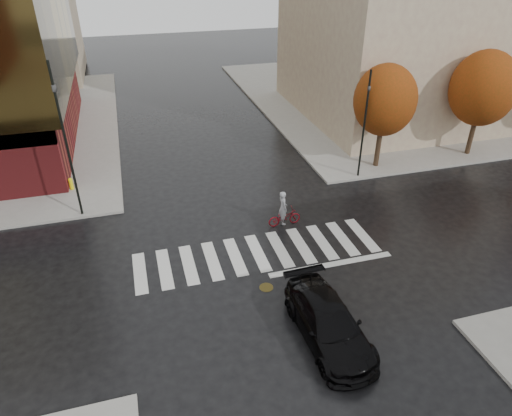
# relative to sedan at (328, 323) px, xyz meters

# --- Properties ---
(ground) EXTENTS (120.00, 120.00, 0.00)m
(ground) POSITION_rel_sedan_xyz_m (-1.02, 5.33, -0.73)
(ground) COLOR black
(ground) RESTS_ON ground
(sidewalk_ne) EXTENTS (30.00, 30.00, 0.15)m
(sidewalk_ne) POSITION_rel_sedan_xyz_m (19.98, 26.33, -0.66)
(sidewalk_ne) COLOR gray
(sidewalk_ne) RESTS_ON ground
(crosswalk) EXTENTS (12.00, 3.00, 0.01)m
(crosswalk) POSITION_rel_sedan_xyz_m (-1.02, 5.83, -0.73)
(crosswalk) COLOR silver
(crosswalk) RESTS_ON ground
(tree_ne_a) EXTENTS (3.80, 3.80, 6.50)m
(tree_ne_a) POSITION_rel_sedan_xyz_m (8.98, 12.73, 3.72)
(tree_ne_a) COLOR black
(tree_ne_a) RESTS_ON sidewalk_ne
(tree_ne_b) EXTENTS (4.20, 4.20, 6.89)m
(tree_ne_b) POSITION_rel_sedan_xyz_m (15.98, 12.73, 3.89)
(tree_ne_b) COLOR black
(tree_ne_b) RESTS_ON sidewalk_ne
(sedan) EXTENTS (2.21, 5.12, 1.47)m
(sedan) POSITION_rel_sedan_xyz_m (0.00, 0.00, 0.00)
(sedan) COLOR black
(sedan) RESTS_ON ground
(cyclist) EXTENTS (1.76, 0.69, 1.97)m
(cyclist) POSITION_rel_sedan_xyz_m (0.97, 7.83, -0.06)
(cyclist) COLOR maroon
(cyclist) RESTS_ON ground
(traffic_light_nw) EXTENTS (0.25, 0.23, 8.06)m
(traffic_light_nw) POSITION_rel_sedan_xyz_m (-9.16, 11.63, 4.10)
(traffic_light_nw) COLOR black
(traffic_light_nw) RESTS_ON sidewalk_nw
(traffic_light_ne) EXTENTS (0.14, 0.16, 6.51)m
(traffic_light_ne) POSITION_rel_sedan_xyz_m (7.20, 11.71, 3.04)
(traffic_light_ne) COLOR black
(traffic_light_ne) RESTS_ON sidewalk_ne
(fire_hydrant) EXTENTS (0.26, 0.26, 0.72)m
(fire_hydrant) POSITION_rel_sedan_xyz_m (-9.84, 14.72, -0.19)
(fire_hydrant) COLOR yellow
(fire_hydrant) RESTS_ON sidewalk_nw
(manhole) EXTENTS (0.63, 0.63, 0.01)m
(manhole) POSITION_rel_sedan_xyz_m (-1.36, 3.33, -0.73)
(manhole) COLOR #51451D
(manhole) RESTS_ON ground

